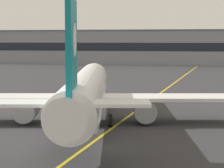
% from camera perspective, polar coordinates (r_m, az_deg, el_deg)
% --- Properties ---
extents(ground_plane, '(400.00, 400.00, 0.00)m').
position_cam_1_polar(ground_plane, '(38.00, -1.52, -7.92)').
color(ground_plane, '#2D2D30').
extents(taxiway_centreline, '(7.74, 179.86, 0.01)m').
position_cam_1_polar(taxiway_centreline, '(67.07, 4.59, -2.10)').
color(taxiway_centreline, yellow).
rests_on(taxiway_centreline, ground).
extents(airliner_foreground, '(32.30, 41.17, 11.65)m').
position_cam_1_polar(airliner_foreground, '(48.88, -3.23, -0.92)').
color(airliner_foreground, white).
rests_on(airliner_foreground, ground).
extents(terminal_building, '(169.54, 12.40, 12.23)m').
position_cam_1_polar(terminal_building, '(164.12, 8.60, 4.45)').
color(terminal_building, gray).
rests_on(terminal_building, ground).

